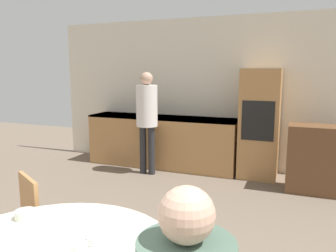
# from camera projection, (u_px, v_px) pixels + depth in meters

# --- Properties ---
(wall_back) EXTENTS (6.27, 0.05, 2.60)m
(wall_back) POSITION_uv_depth(u_px,v_px,m) (220.00, 94.00, 5.67)
(wall_back) COLOR silver
(wall_back) RESTS_ON ground_plane
(kitchen_counter) EXTENTS (2.67, 0.60, 0.89)m
(kitchen_counter) POSITION_uv_depth(u_px,v_px,m) (162.00, 141.00, 5.84)
(kitchen_counter) COLOR #AD7A47
(kitchen_counter) RESTS_ON ground_plane
(oven_unit) EXTENTS (0.60, 0.59, 1.72)m
(oven_unit) POSITION_uv_depth(u_px,v_px,m) (260.00, 124.00, 5.18)
(oven_unit) COLOR #AD7A47
(oven_unit) RESTS_ON ground_plane
(sideboard) EXTENTS (0.96, 0.45, 0.95)m
(sideboard) POSITION_uv_depth(u_px,v_px,m) (324.00, 160.00, 4.51)
(sideboard) COLOR brown
(sideboard) RESTS_ON ground_plane
(chair_far_left) EXTENTS (0.54, 0.54, 0.91)m
(chair_far_left) POSITION_uv_depth(u_px,v_px,m) (18.00, 231.00, 2.41)
(chair_far_left) COLOR #AD7A47
(chair_far_left) RESTS_ON ground_plane
(person_standing) EXTENTS (0.35, 0.35, 1.67)m
(person_standing) POSITION_uv_depth(u_px,v_px,m) (147.00, 112.00, 5.29)
(person_standing) COLOR #262628
(person_standing) RESTS_ON ground_plane
(cup) EXTENTS (0.08, 0.08, 0.08)m
(cup) POSITION_uv_depth(u_px,v_px,m) (79.00, 251.00, 1.58)
(cup) COLOR white
(cup) RESTS_ON dining_table
(bowl_centre) EXTENTS (0.13, 0.13, 0.04)m
(bowl_centre) POSITION_uv_depth(u_px,v_px,m) (99.00, 238.00, 1.73)
(bowl_centre) COLOR silver
(bowl_centre) RESTS_ON dining_table
(bowl_far) EXTENTS (0.12, 0.12, 0.05)m
(bowl_far) POSITION_uv_depth(u_px,v_px,m) (25.00, 214.00, 2.01)
(bowl_far) COLOR silver
(bowl_far) RESTS_ON dining_table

